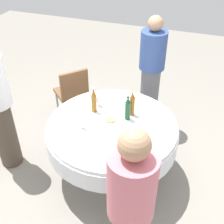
% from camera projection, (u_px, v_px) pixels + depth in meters
% --- Properties ---
extents(ground_plane, '(10.00, 10.00, 0.00)m').
position_uv_depth(ground_plane, '(112.00, 171.00, 3.63)').
color(ground_plane, gray).
extents(dining_table, '(1.45, 1.45, 0.74)m').
position_uv_depth(dining_table, '(112.00, 134.00, 3.28)').
color(dining_table, white).
rests_on(dining_table, ground_plane).
extents(bottle_dark_green_far, '(0.06, 0.06, 0.29)m').
position_uv_depth(bottle_dark_green_far, '(128.00, 109.00, 3.19)').
color(bottle_dark_green_far, '#194728').
rests_on(bottle_dark_green_far, dining_table).
extents(bottle_amber_south, '(0.06, 0.06, 0.32)m').
position_uv_depth(bottle_amber_south, '(94.00, 101.00, 3.30)').
color(bottle_amber_south, '#8C5619').
rests_on(bottle_amber_south, dining_table).
extents(bottle_amber_right, '(0.06, 0.06, 0.31)m').
position_uv_depth(bottle_amber_right, '(132.00, 104.00, 3.25)').
color(bottle_amber_right, '#8C5619').
rests_on(bottle_amber_right, dining_table).
extents(wine_glass_north, '(0.06, 0.06, 0.13)m').
position_uv_depth(wine_glass_north, '(98.00, 99.00, 3.42)').
color(wine_glass_north, white).
rests_on(wine_glass_north, dining_table).
extents(wine_glass_near, '(0.06, 0.06, 0.14)m').
position_uv_depth(wine_glass_near, '(82.00, 121.00, 3.08)').
color(wine_glass_near, white).
rests_on(wine_glass_near, dining_table).
extents(plate_inner, '(0.20, 0.20, 0.02)m').
position_uv_depth(plate_inner, '(139.00, 133.00, 3.06)').
color(plate_inner, white).
rests_on(plate_inner, dining_table).
extents(plate_mid, '(0.25, 0.25, 0.02)m').
position_uv_depth(plate_mid, '(80.00, 140.00, 2.97)').
color(plate_mid, white).
rests_on(plate_mid, dining_table).
extents(plate_rear, '(0.25, 0.25, 0.04)m').
position_uv_depth(plate_rear, '(110.00, 121.00, 3.22)').
color(plate_rear, white).
rests_on(plate_rear, dining_table).
extents(plate_east, '(0.24, 0.24, 0.02)m').
position_uv_depth(plate_east, '(73.00, 110.00, 3.39)').
color(plate_east, white).
rests_on(plate_east, dining_table).
extents(fork_south, '(0.18, 0.07, 0.00)m').
position_uv_depth(fork_south, '(95.00, 160.00, 2.75)').
color(fork_south, silver).
rests_on(fork_south, dining_table).
extents(fork_right, '(0.18, 0.03, 0.00)m').
position_uv_depth(fork_right, '(140.00, 104.00, 3.50)').
color(fork_right, silver).
rests_on(fork_right, dining_table).
extents(fork_north, '(0.15, 0.13, 0.00)m').
position_uv_depth(fork_north, '(161.00, 127.00, 3.15)').
color(fork_north, silver).
rests_on(fork_north, dining_table).
extents(folded_napkin, '(0.17, 0.17, 0.02)m').
position_uv_depth(folded_napkin, '(115.00, 138.00, 2.99)').
color(folded_napkin, white).
rests_on(folded_napkin, dining_table).
extents(person_far, '(0.34, 0.34, 1.60)m').
position_uv_depth(person_far, '(151.00, 72.00, 3.95)').
color(person_far, slate).
rests_on(person_far, ground_plane).
extents(person_right, '(0.34, 0.34, 1.66)m').
position_uv_depth(person_right, '(130.00, 214.00, 2.14)').
color(person_right, '#26262B').
rests_on(person_right, ground_plane).
extents(chair_outer, '(0.57, 0.57, 0.87)m').
position_uv_depth(chair_outer, '(73.00, 91.00, 4.16)').
color(chair_outer, brown).
rests_on(chair_outer, ground_plane).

